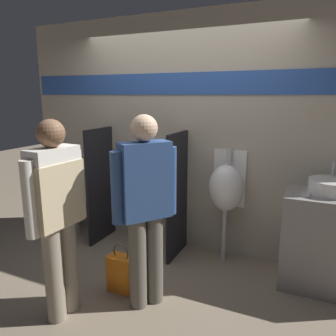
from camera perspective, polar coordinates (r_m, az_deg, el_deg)
The scene contains 13 objects.
ground_plane at distance 3.72m, azimuth -1.14°, elevation -16.55°, with size 16.00×16.00×0.00m, color gray.
display_wall at distance 3.82m, azimuth 2.71°, elevation 5.83°, with size 4.25×0.07×2.70m.
sink_counter at distance 3.49m, azimuth 26.70°, elevation -11.57°, with size 0.89×0.54×0.92m.
sink_basin at distance 3.38m, azimuth 26.72°, elevation -2.93°, with size 0.42×0.42×0.27m.
cell_phone at distance 3.23m, azimuth 22.87°, elevation -4.34°, with size 0.07×0.14×0.01m.
divider_near_counter at distance 4.17m, azimuth -11.66°, elevation -2.96°, with size 0.03×0.53×1.42m.
divider_mid at distance 3.67m, azimuth 1.62°, elevation -4.86°, with size 0.03×0.53×1.42m.
urinal_near_counter at distance 3.96m, azimuth -4.64°, elevation -1.72°, with size 0.38×0.32×1.26m.
urinal_far at distance 3.58m, azimuth 10.07°, elevation -3.44°, with size 0.38×0.32×1.26m.
toilet at distance 4.58m, azimuth -16.98°, elevation -7.23°, with size 0.37×0.53×0.85m.
person_in_vest at distance 2.73m, azimuth -18.86°, elevation -6.42°, with size 0.24×0.57×1.64m.
person_with_lanyard at distance 2.75m, azimuth -3.97°, elevation -6.37°, with size 0.40×0.49×1.66m.
shopping_bag at distance 3.25m, azimuth -8.11°, elevation -17.64°, with size 0.25×0.14×0.47m.
Camera 1 is at (1.42, -2.91, 1.81)m, focal length 35.00 mm.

